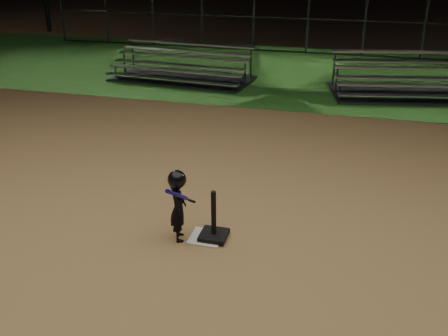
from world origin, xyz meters
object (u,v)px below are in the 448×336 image
batting_tee (214,229)px  home_plate (206,237)px  bleacher_left (182,73)px  bleacher_right (414,88)px  child_batter (178,204)px

batting_tee → home_plate: bearing=-166.7°
bleacher_left → home_plate: bearing=-63.7°
bleacher_right → home_plate: bearing=-123.6°
batting_tee → child_batter: (-0.47, -0.13, 0.41)m
batting_tee → bleacher_right: (3.32, 8.22, 0.07)m
batting_tee → bleacher_left: bleacher_left is taller
home_plate → bleacher_left: (-3.19, 8.21, 0.20)m
batting_tee → bleacher_left: (-3.30, 8.18, 0.06)m
batting_tee → bleacher_left: 8.82m
batting_tee → child_batter: 0.64m
child_batter → batting_tee: bearing=-97.2°
home_plate → bleacher_left: bleacher_left is taller
child_batter → bleacher_left: child_batter is taller
batting_tee → child_batter: bearing=-164.8°
home_plate → batting_tee: batting_tee is taller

